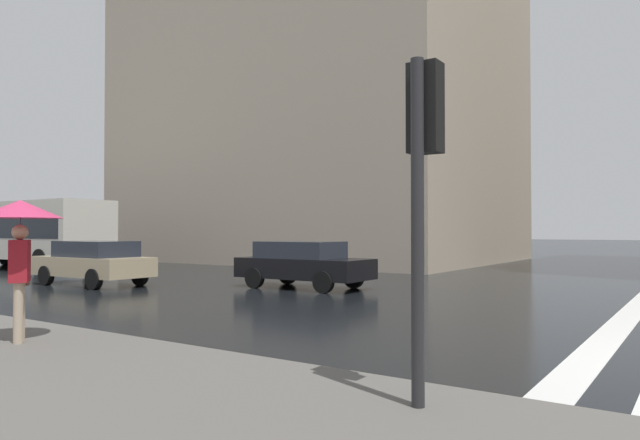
% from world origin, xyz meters
% --- Properties ---
extents(haussmann_block_mid, '(15.99, 20.62, 23.20)m').
position_xyz_m(haussmann_block_mid, '(20.49, 20.52, 11.36)').
color(haussmann_block_mid, tan).
rests_on(haussmann_block_mid, ground_plane).
extents(traffic_signal_post, '(0.44, 0.30, 3.17)m').
position_xyz_m(traffic_signal_post, '(-3.70, 3.24, 2.44)').
color(traffic_signal_post, '#232326').
rests_on(traffic_signal_post, sidewalk_pavement).
extents(car_black, '(1.85, 4.10, 1.41)m').
position_xyz_m(car_black, '(5.50, 11.23, 0.76)').
color(car_black, black).
rests_on(car_black, ground_plane).
extents(car_champagne, '(1.85, 4.10, 1.41)m').
position_xyz_m(car_champagne, '(2.50, 17.25, 0.76)').
color(car_champagne, tan).
rests_on(car_champagne, ground_plane).
extents(city_bus, '(2.60, 11.00, 3.00)m').
position_xyz_m(city_bus, '(5.50, 27.26, 1.76)').
color(city_bus, beige).
rests_on(city_bus, ground_plane).
extents(pedestrian_with_floral_umbrella, '(1.15, 1.15, 2.03)m').
position_xyz_m(pedestrian_with_floral_umbrella, '(-4.24, 9.19, 1.83)').
color(pedestrian_with_floral_umbrella, maroon).
rests_on(pedestrian_with_floral_umbrella, sidewalk_pavement).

